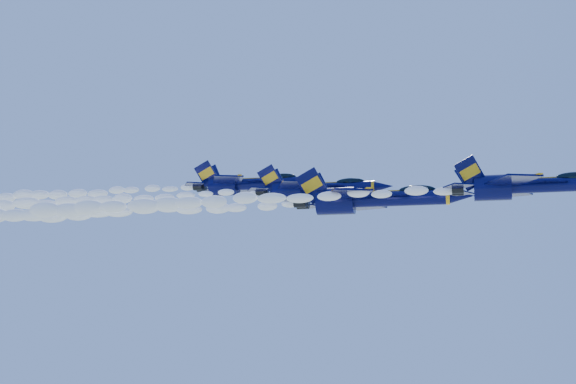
% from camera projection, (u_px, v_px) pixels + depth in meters
% --- Properties ---
extents(jet_lead, '(16.24, 13.32, 6.04)m').
position_uv_depth(jet_lead, '(528.00, 185.00, 68.51)').
color(jet_lead, '#060738').
extents(smoke_trail_jet_lead, '(46.83, 1.81, 1.63)m').
position_uv_depth(smoke_trail_jet_lead, '(224.00, 201.00, 75.62)').
color(smoke_trail_jet_lead, white).
extents(jet_second, '(19.31, 15.84, 7.17)m').
position_uv_depth(jet_second, '(371.00, 199.00, 78.26)').
color(jet_second, '#060738').
extents(smoke_trail_jet_second, '(46.83, 2.15, 1.94)m').
position_uv_depth(smoke_trail_jet_second, '(105.00, 212.00, 85.67)').
color(smoke_trail_jet_second, white).
extents(jet_third, '(16.90, 13.87, 6.28)m').
position_uv_depth(jet_third, '(315.00, 189.00, 88.65)').
color(jet_third, '#060738').
extents(smoke_trail_jet_third, '(46.83, 1.88, 1.70)m').
position_uv_depth(smoke_trail_jet_third, '(90.00, 201.00, 95.82)').
color(smoke_trail_jet_third, white).
extents(jet_fourth, '(18.27, 14.99, 6.79)m').
position_uv_depth(jet_fourth, '(250.00, 184.00, 99.49)').
color(jet_fourth, '#060738').
extents(smoke_trail_jet_fourth, '(46.83, 2.04, 1.83)m').
position_uv_depth(smoke_trail_jet_fourth, '(48.00, 195.00, 106.80)').
color(smoke_trail_jet_fourth, white).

